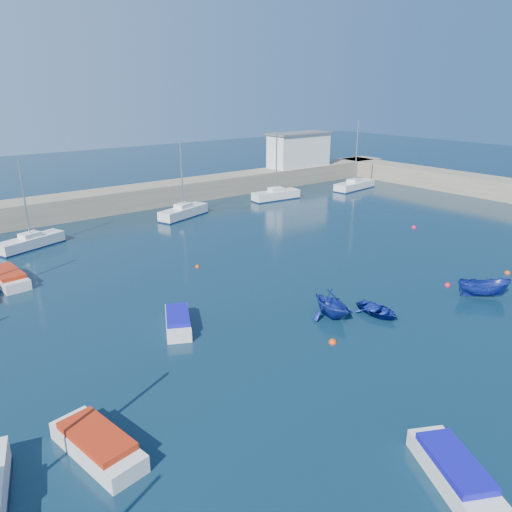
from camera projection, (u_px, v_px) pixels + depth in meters
ground at (456, 355)px, 28.77m from camera, size 220.00×220.00×0.00m
back_wall at (122, 199)px, 62.60m from camera, size 96.00×4.50×2.60m
right_arm at (425, 177)px, 77.90m from camera, size 4.50×32.00×2.60m
harbor_office at (299, 151)px, 78.91m from camera, size 10.00×4.00×5.00m
sailboat_5 at (31, 242)px, 47.73m from camera, size 6.60×3.82×8.41m
sailboat_6 at (183, 212)px, 58.88m from camera, size 7.06×4.00×9.01m
sailboat_7 at (276, 195)px, 68.14m from camera, size 6.99×2.56×9.06m
sailboat_8 at (355, 185)px, 75.05m from camera, size 7.95×3.14×10.02m
motorboat_0 at (97, 444)px, 20.87m from camera, size 2.53×5.13×1.10m
motorboat_1 at (178, 321)px, 31.92m from camera, size 3.26×4.48×1.05m
motorboat_2 at (7, 277)px, 39.17m from camera, size 2.25×5.41×1.09m
motorboat_3 at (454, 471)px, 19.44m from camera, size 3.57×4.84×1.08m
dinghy_center at (378, 310)px, 33.79m from camera, size 2.31×3.21×0.66m
dinghy_left at (331, 303)px, 33.44m from camera, size 3.54×3.94×1.86m
dinghy_right at (483, 288)px, 36.50m from camera, size 3.73×3.55×1.45m
buoy_0 at (333, 343)px, 30.20m from camera, size 0.51×0.51×0.51m
buoy_1 at (447, 286)px, 38.87m from camera, size 0.46×0.46×0.46m
buoy_2 at (507, 273)px, 41.43m from camera, size 0.46×0.46×0.46m
buoy_3 at (197, 267)px, 42.87m from camera, size 0.40×0.40×0.40m
buoy_4 at (414, 228)px, 54.81m from camera, size 0.50×0.50×0.50m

